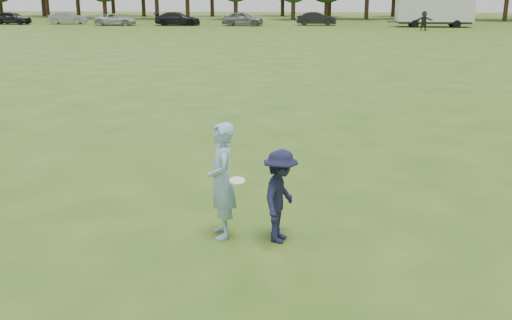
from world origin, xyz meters
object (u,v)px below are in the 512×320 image
object	(u,v)px
car_a	(12,18)
defender	(280,196)
player_far_d	(424,21)
car_d	(178,19)
car_b	(68,18)
car_c	(116,19)
car_f	(316,19)
car_e	(243,19)
thrower	(222,181)
cargo_trailer	(435,10)

from	to	relation	value
car_a	defender	bearing A→B (deg)	-144.04
player_far_d	car_d	xyz separation A→B (m)	(-26.27, 6.26, -0.22)
player_far_d	car_d	world-z (taller)	player_far_d
car_b	car_c	xyz separation A→B (m)	(6.40, -1.88, -0.06)
car_a	car_c	world-z (taller)	car_a
car_f	car_c	bearing A→B (deg)	94.38
player_far_d	car_e	world-z (taller)	player_far_d
car_e	thrower	bearing A→B (deg)	-171.07
car_a	car_d	bearing A→B (deg)	-85.15
car_c	player_far_d	bearing A→B (deg)	-103.73
car_e	car_c	bearing A→B (deg)	94.55
car_e	defender	bearing A→B (deg)	-170.13
car_b	car_e	size ratio (longest dim) A/B	0.93
car_f	car_a	bearing A→B (deg)	91.33
car_d	thrower	bearing A→B (deg)	-170.81
player_far_d	car_a	bearing A→B (deg)	161.35
car_d	cargo_trailer	distance (m)	28.42
car_c	cargo_trailer	distance (m)	35.49
defender	car_f	distance (m)	60.85
car_a	car_e	distance (m)	27.11
thrower	cargo_trailer	world-z (taller)	cargo_trailer
player_far_d	car_f	world-z (taller)	player_far_d
thrower	defender	size ratio (longest dim) A/B	1.25
car_c	car_d	distance (m)	7.09
defender	player_far_d	bearing A→B (deg)	1.57
car_a	car_e	world-z (taller)	car_e
car_c	cargo_trailer	world-z (taller)	cargo_trailer
car_a	car_d	xyz separation A→B (m)	(19.69, -0.44, 0.00)
car_d	car_e	world-z (taller)	car_e
car_b	car_d	bearing A→B (deg)	-103.77
car_e	cargo_trailer	size ratio (longest dim) A/B	0.52
player_far_d	car_a	xyz separation A→B (m)	(-45.96, 6.70, -0.22)
car_c	car_d	world-z (taller)	car_d
car_a	car_b	distance (m)	6.31
thrower	car_d	world-z (taller)	thrower
car_a	car_e	bearing A→B (deg)	-84.69
player_far_d	cargo_trailer	distance (m)	6.35
thrower	car_c	world-z (taller)	thrower
player_far_d	car_f	distance (m)	13.26
defender	player_far_d	world-z (taller)	player_far_d
car_a	car_e	xyz separation A→B (m)	(27.11, -0.38, 0.05)
car_a	cargo_trailer	xyz separation A→B (m)	(48.09, -0.77, 1.04)
player_far_d	car_e	bearing A→B (deg)	151.12
car_b	car_f	distance (m)	29.17
thrower	car_a	world-z (taller)	thrower
thrower	car_b	world-z (taller)	thrower
thrower	car_c	xyz separation A→B (m)	(-20.56, 58.67, -0.34)
thrower	player_far_d	bearing A→B (deg)	152.08
player_far_d	car_d	bearing A→B (deg)	156.24
thrower	cargo_trailer	bearing A→B (deg)	151.45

